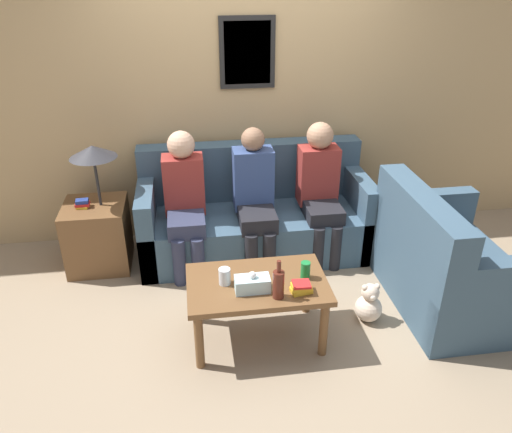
{
  "coord_description": "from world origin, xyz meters",
  "views": [
    {
      "loc": [
        -0.57,
        -3.49,
        2.42
      ],
      "look_at": [
        -0.08,
        -0.14,
        0.66
      ],
      "focal_mm": 35.0,
      "sensor_mm": 36.0,
      "label": 1
    }
  ],
  "objects_px": {
    "wine_bottle": "(278,284)",
    "drinking_glass": "(225,276)",
    "couch_side": "(445,267)",
    "person_left": "(185,197)",
    "teddy_bear": "(369,304)",
    "person_right": "(320,186)",
    "person_middle": "(255,194)",
    "couch_main": "(254,217)",
    "coffee_table": "(257,290)"
  },
  "relations": [
    {
      "from": "couch_main",
      "to": "person_right",
      "type": "xyz_separation_m",
      "value": [
        0.56,
        -0.15,
        0.33
      ]
    },
    {
      "from": "wine_bottle",
      "to": "person_right",
      "type": "relative_size",
      "value": 0.23
    },
    {
      "from": "wine_bottle",
      "to": "drinking_glass",
      "type": "relative_size",
      "value": 2.4
    },
    {
      "from": "person_right",
      "to": "person_middle",
      "type": "bearing_deg",
      "value": -177.24
    },
    {
      "from": "person_middle",
      "to": "person_left",
      "type": "bearing_deg",
      "value": -179.77
    },
    {
      "from": "couch_main",
      "to": "person_middle",
      "type": "height_order",
      "value": "person_middle"
    },
    {
      "from": "couch_side",
      "to": "drinking_glass",
      "type": "xyz_separation_m",
      "value": [
        -1.7,
        -0.19,
        0.21
      ]
    },
    {
      "from": "couch_main",
      "to": "wine_bottle",
      "type": "relative_size",
      "value": 7.35
    },
    {
      "from": "couch_main",
      "to": "coffee_table",
      "type": "bearing_deg",
      "value": -97.16
    },
    {
      "from": "wine_bottle",
      "to": "person_right",
      "type": "height_order",
      "value": "person_right"
    },
    {
      "from": "wine_bottle",
      "to": "person_middle",
      "type": "relative_size",
      "value": 0.23
    },
    {
      "from": "couch_main",
      "to": "wine_bottle",
      "type": "height_order",
      "value": "couch_main"
    },
    {
      "from": "wine_bottle",
      "to": "teddy_bear",
      "type": "xyz_separation_m",
      "value": [
        0.74,
        0.26,
        -0.44
      ]
    },
    {
      "from": "wine_bottle",
      "to": "drinking_glass",
      "type": "distance_m",
      "value": 0.39
    },
    {
      "from": "couch_side",
      "to": "person_right",
      "type": "xyz_separation_m",
      "value": [
        -0.76,
        0.89,
        0.33
      ]
    },
    {
      "from": "wine_bottle",
      "to": "drinking_glass",
      "type": "height_order",
      "value": "wine_bottle"
    },
    {
      "from": "couch_side",
      "to": "wine_bottle",
      "type": "xyz_separation_m",
      "value": [
        -1.37,
        -0.39,
        0.25
      ]
    },
    {
      "from": "couch_main",
      "to": "coffee_table",
      "type": "height_order",
      "value": "couch_main"
    },
    {
      "from": "drinking_glass",
      "to": "person_left",
      "type": "bearing_deg",
      "value": 102.79
    },
    {
      "from": "wine_bottle",
      "to": "coffee_table",
      "type": "bearing_deg",
      "value": 120.05
    },
    {
      "from": "wine_bottle",
      "to": "person_right",
      "type": "distance_m",
      "value": 1.42
    },
    {
      "from": "couch_side",
      "to": "wine_bottle",
      "type": "bearing_deg",
      "value": 105.84
    },
    {
      "from": "couch_side",
      "to": "drinking_glass",
      "type": "relative_size",
      "value": 10.56
    },
    {
      "from": "coffee_table",
      "to": "person_left",
      "type": "height_order",
      "value": "person_left"
    },
    {
      "from": "couch_side",
      "to": "person_left",
      "type": "height_order",
      "value": "person_left"
    },
    {
      "from": "couch_main",
      "to": "coffee_table",
      "type": "distance_m",
      "value": 1.25
    },
    {
      "from": "teddy_bear",
      "to": "person_middle",
      "type": "bearing_deg",
      "value": 125.58
    },
    {
      "from": "drinking_glass",
      "to": "coffee_table",
      "type": "bearing_deg",
      "value": -3.23
    },
    {
      "from": "drinking_glass",
      "to": "couch_main",
      "type": "bearing_deg",
      "value": 73.05
    },
    {
      "from": "person_left",
      "to": "teddy_bear",
      "type": "relative_size",
      "value": 3.74
    },
    {
      "from": "couch_side",
      "to": "teddy_bear",
      "type": "bearing_deg",
      "value": 101.74
    },
    {
      "from": "drinking_glass",
      "to": "person_left",
      "type": "relative_size",
      "value": 0.1
    },
    {
      "from": "drinking_glass",
      "to": "teddy_bear",
      "type": "height_order",
      "value": "drinking_glass"
    },
    {
      "from": "teddy_bear",
      "to": "coffee_table",
      "type": "bearing_deg",
      "value": -175.33
    },
    {
      "from": "couch_main",
      "to": "person_left",
      "type": "distance_m",
      "value": 0.71
    },
    {
      "from": "person_left",
      "to": "teddy_bear",
      "type": "distance_m",
      "value": 1.72
    },
    {
      "from": "person_right",
      "to": "teddy_bear",
      "type": "relative_size",
      "value": 3.79
    },
    {
      "from": "coffee_table",
      "to": "couch_side",
      "type": "bearing_deg",
      "value": 7.72
    },
    {
      "from": "couch_main",
      "to": "person_middle",
      "type": "distance_m",
      "value": 0.36
    },
    {
      "from": "wine_bottle",
      "to": "drinking_glass",
      "type": "xyz_separation_m",
      "value": [
        -0.33,
        0.2,
        -0.05
      ]
    },
    {
      "from": "person_right",
      "to": "teddy_bear",
      "type": "bearing_deg",
      "value": -82.6
    },
    {
      "from": "couch_main",
      "to": "wine_bottle",
      "type": "xyz_separation_m",
      "value": [
        -0.05,
        -1.43,
        0.26
      ]
    },
    {
      "from": "person_left",
      "to": "person_middle",
      "type": "xyz_separation_m",
      "value": [
        0.59,
        0.0,
        -0.01
      ]
    },
    {
      "from": "couch_side",
      "to": "drinking_glass",
      "type": "height_order",
      "value": "couch_side"
    },
    {
      "from": "wine_bottle",
      "to": "teddy_bear",
      "type": "height_order",
      "value": "wine_bottle"
    },
    {
      "from": "coffee_table",
      "to": "couch_main",
      "type": "bearing_deg",
      "value": 82.84
    },
    {
      "from": "couch_side",
      "to": "wine_bottle",
      "type": "distance_m",
      "value": 1.45
    },
    {
      "from": "person_left",
      "to": "person_right",
      "type": "xyz_separation_m",
      "value": [
        1.17,
        0.03,
        0.01
      ]
    },
    {
      "from": "person_middle",
      "to": "person_right",
      "type": "relative_size",
      "value": 0.99
    },
    {
      "from": "coffee_table",
      "to": "person_right",
      "type": "xyz_separation_m",
      "value": [
        0.72,
        1.09,
        0.25
      ]
    }
  ]
}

